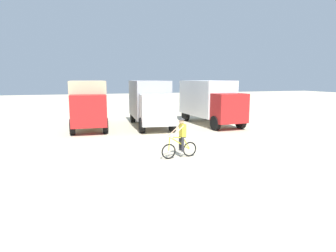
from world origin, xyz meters
TOP-DOWN VIEW (x-y plane):
  - ground_plane at (0.00, 0.00)m, footprint 120.00×120.00m
  - box_truck_tan_camper at (-3.45, 11.90)m, footprint 2.73×6.87m
  - box_truck_grey_hauler at (0.93, 11.14)m, footprint 2.90×6.92m
  - box_truck_avon_van at (5.58, 10.67)m, footprint 2.65×6.84m
  - cyclist_orange_shirt at (-0.08, 1.96)m, footprint 1.73×0.52m

SIDE VIEW (x-z plane):
  - ground_plane at x=0.00m, z-range 0.00..0.00m
  - cyclist_orange_shirt at x=-0.08m, z-range -0.06..1.76m
  - box_truck_tan_camper at x=-3.45m, z-range 0.20..3.55m
  - box_truck_grey_hauler at x=0.93m, z-range 0.20..3.55m
  - box_truck_avon_van at x=5.58m, z-range 0.20..3.55m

